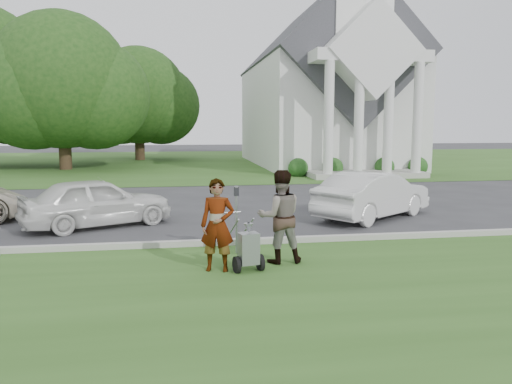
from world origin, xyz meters
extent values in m
plane|color=#333335|center=(0.00, 0.00, 0.00)|extent=(120.00, 120.00, 0.00)
cube|color=#2F531C|center=(0.00, -3.00, 0.01)|extent=(80.00, 7.00, 0.01)
cube|color=#2F531C|center=(0.00, 27.00, 0.01)|extent=(80.00, 30.00, 0.01)
cube|color=#9E9E93|center=(0.00, 0.55, 0.07)|extent=(80.00, 0.18, 0.15)
cube|color=white|center=(9.00, 24.00, 3.50)|extent=(9.00, 16.00, 7.00)
cube|color=#38383D|center=(9.00, 24.00, 7.00)|extent=(9.19, 17.00, 9.19)
cube|color=#9E9E93|center=(9.00, 14.80, 0.15)|extent=(6.20, 2.60, 0.30)
cylinder|color=white|center=(6.60, 13.80, 3.00)|extent=(0.50, 0.50, 6.00)
cylinder|color=white|center=(8.20, 13.80, 3.00)|extent=(0.50, 0.50, 6.00)
cylinder|color=white|center=(9.80, 13.80, 3.00)|extent=(0.50, 0.50, 6.00)
cylinder|color=white|center=(11.40, 13.80, 3.00)|extent=(0.50, 0.50, 6.00)
cube|color=white|center=(9.00, 14.60, 6.30)|extent=(6.20, 2.00, 0.60)
cube|color=white|center=(9.00, 14.60, 6.60)|extent=(5.09, 2.20, 5.09)
sphere|color=#1E4C19|center=(5.50, 15.70, 0.45)|extent=(1.10, 1.10, 1.10)
sphere|color=#1E4C19|center=(7.50, 15.70, 0.45)|extent=(1.10, 1.10, 1.10)
sphere|color=#1E4C19|center=(10.50, 15.70, 0.45)|extent=(1.10, 1.10, 1.10)
sphere|color=#1E4C19|center=(12.50, 15.70, 0.45)|extent=(1.10, 1.10, 1.10)
cylinder|color=#332316|center=(-8.00, 22.00, 1.60)|extent=(0.76, 0.76, 3.20)
sphere|color=#1A3F13|center=(-8.00, 22.00, 5.51)|extent=(8.40, 8.40, 8.40)
sphere|color=#1A3F13|center=(-6.11, 22.30, 4.67)|extent=(6.89, 6.89, 6.89)
sphere|color=#1A3F13|center=(-9.68, 21.70, 4.88)|extent=(7.22, 7.22, 7.22)
sphere|color=#1A3F13|center=(-11.93, 25.30, 5.21)|extent=(7.54, 7.54, 7.54)
cylinder|color=#332316|center=(-4.00, 30.00, 1.50)|extent=(0.76, 0.76, 3.00)
sphere|color=#1A3F13|center=(-4.00, 30.00, 5.09)|extent=(7.60, 7.60, 7.60)
sphere|color=#1A3F13|center=(-2.29, 30.30, 4.33)|extent=(6.23, 6.23, 6.23)
sphere|color=#1A3F13|center=(-5.52, 29.70, 4.52)|extent=(6.54, 6.54, 6.54)
cylinder|color=black|center=(0.07, -1.69, 0.16)|extent=(0.15, 0.34, 0.33)
cylinder|color=black|center=(0.54, -1.59, 0.16)|extent=(0.15, 0.34, 0.33)
cylinder|color=#2D2D33|center=(0.31, -1.64, 0.16)|extent=(0.54, 0.16, 0.04)
cube|color=gray|center=(0.31, -1.64, 0.47)|extent=(0.42, 0.37, 0.60)
cone|color=gray|center=(0.31, -1.64, 0.87)|extent=(0.22, 0.22, 0.18)
cylinder|color=#2D2D33|center=(0.31, -1.64, 0.96)|extent=(0.04, 0.04, 0.07)
cylinder|color=gray|center=(0.05, -1.15, 0.74)|extent=(0.20, 0.80, 0.58)
cylinder|color=gray|center=(0.35, -1.09, 0.74)|extent=(0.20, 0.80, 0.58)
cylinder|color=gray|center=(0.11, -0.73, 1.02)|extent=(0.35, 0.10, 0.03)
imported|color=#999999|center=(-0.27, -1.49, 0.89)|extent=(0.73, 0.57, 1.79)
imported|color=#999999|center=(1.03, -1.09, 0.95)|extent=(0.94, 0.74, 1.90)
cylinder|color=gray|center=(0.24, -0.24, 0.65)|extent=(0.05, 0.05, 1.30)
cube|color=#2D2D33|center=(0.24, -0.24, 1.39)|extent=(0.11, 0.08, 0.19)
cylinder|color=gray|center=(0.24, -0.24, 1.48)|extent=(0.10, 0.10, 0.03)
imported|color=silver|center=(-3.24, 3.31, 0.69)|extent=(4.35, 3.23, 1.38)
imported|color=silver|center=(4.82, 3.35, 0.71)|extent=(4.36, 3.71, 1.41)
camera|label=1|loc=(-0.99, -10.85, 2.82)|focal=35.00mm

